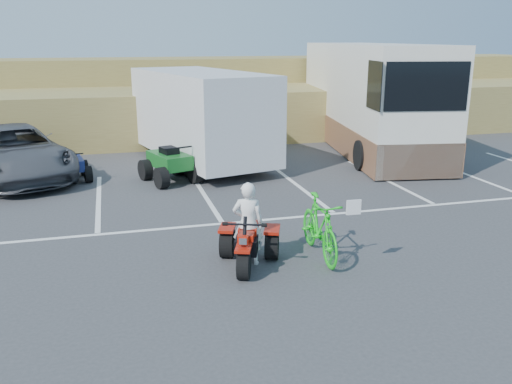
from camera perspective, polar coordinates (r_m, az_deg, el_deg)
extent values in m
plane|color=#38383A|center=(9.96, -0.66, -7.75)|extent=(100.00, 100.00, 0.00)
cube|color=white|center=(14.41, -16.24, -0.85)|extent=(0.12, 5.00, 0.01)
cube|color=white|center=(14.58, -5.60, -0.08)|extent=(0.12, 5.00, 0.01)
cube|color=white|center=(15.24, 4.46, 0.65)|extent=(0.12, 5.00, 0.01)
cube|color=white|center=(16.32, 13.43, 1.29)|extent=(0.12, 5.00, 0.01)
cube|color=white|center=(17.75, 21.13, 1.81)|extent=(0.12, 5.00, 0.01)
cube|color=white|center=(12.14, -3.51, -3.33)|extent=(28.00, 0.12, 0.01)
cube|color=olive|center=(23.15, -9.49, 8.23)|extent=(40.00, 6.00, 2.00)
cube|color=olive|center=(26.51, -10.40, 11.31)|extent=(40.00, 4.00, 2.20)
imported|color=white|center=(9.79, -0.85, -3.34)|extent=(0.66, 0.54, 1.54)
imported|color=#14BF19|center=(10.23, 6.70, -3.70)|extent=(0.65, 1.97, 1.17)
imported|color=#47484E|center=(17.41, -24.17, 3.81)|extent=(4.31, 6.08, 1.54)
cube|color=silver|center=(17.82, -5.84, 8.24)|extent=(4.02, 6.81, 2.66)
cylinder|color=black|center=(18.03, -5.73, 4.22)|extent=(2.45, 1.29, 0.75)
cube|color=silver|center=(20.89, 11.69, 9.88)|extent=(4.21, 10.70, 3.75)
cube|color=brown|center=(21.07, 11.49, 6.22)|extent=(4.27, 10.71, 1.04)
cube|color=black|center=(15.93, 17.56, 10.54)|extent=(2.37, 0.40, 1.35)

